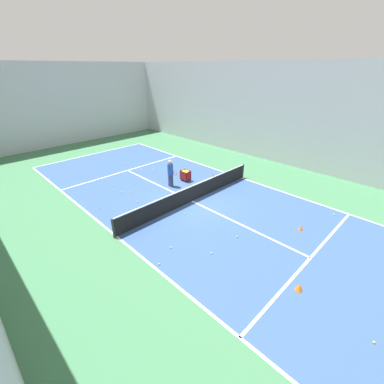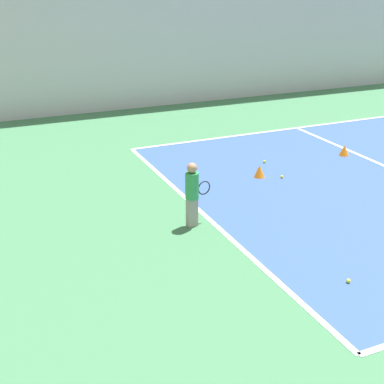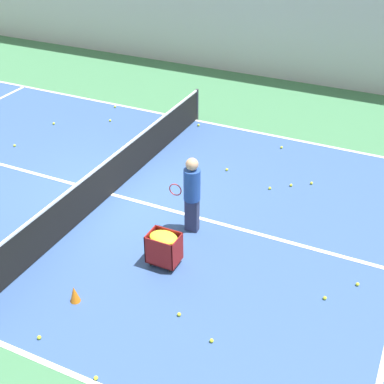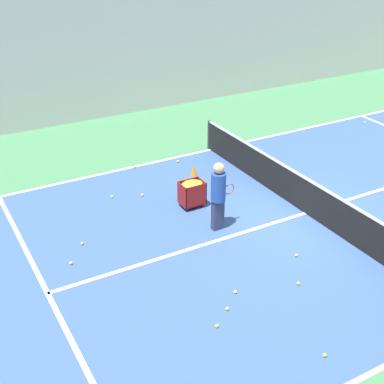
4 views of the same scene
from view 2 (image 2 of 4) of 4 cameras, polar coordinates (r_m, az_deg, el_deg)
line_baseline_near at (r=10.84m, az=1.24°, el=-2.38°), size 9.42×0.10×0.00m
player_near_baseline at (r=10.07m, az=0.04°, el=0.17°), size 0.30×0.59×1.29m
training_cone_2 at (r=12.86m, az=7.21°, el=2.22°), size 0.26×0.26×0.29m
training_cone_3 at (r=14.89m, az=15.93°, el=4.31°), size 0.26×0.26×0.28m
tennis_ball_7 at (r=13.89m, az=7.73°, el=3.24°), size 0.07×0.07×0.07m
tennis_ball_31 at (r=8.89m, az=16.35°, el=-9.08°), size 0.07×0.07×0.07m
tennis_ball_33 at (r=12.92m, az=9.56°, el=1.63°), size 0.07×0.07×0.07m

